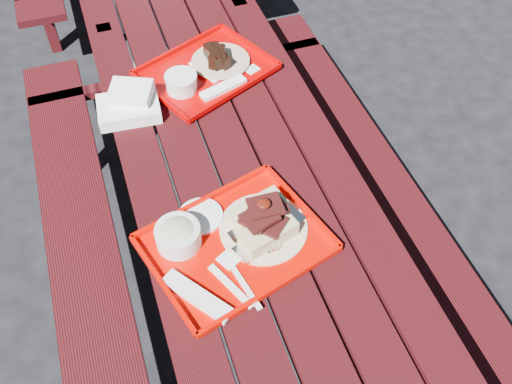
# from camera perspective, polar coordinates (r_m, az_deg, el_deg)

# --- Properties ---
(ground) EXTENTS (60.00, 60.00, 0.00)m
(ground) POSITION_cam_1_polar(r_m,az_deg,el_deg) (2.49, -1.13, -9.45)
(ground) COLOR black
(ground) RESTS_ON ground
(picnic_table_near) EXTENTS (1.41, 2.40, 0.75)m
(picnic_table_near) POSITION_cam_1_polar(r_m,az_deg,el_deg) (2.03, -1.37, -1.55)
(picnic_table_near) COLOR #3D0B0E
(picnic_table_near) RESTS_ON ground
(near_tray) EXTENTS (0.59, 0.51, 0.16)m
(near_tray) POSITION_cam_1_polar(r_m,az_deg,el_deg) (1.68, -2.53, -4.24)
(near_tray) COLOR #CF0800
(near_tray) RESTS_ON picnic_table_near
(far_tray) EXTENTS (0.57, 0.52, 0.08)m
(far_tray) POSITION_cam_1_polar(r_m,az_deg,el_deg) (2.23, -5.02, 12.00)
(far_tray) COLOR #B30000
(far_tray) RESTS_ON picnic_table_near
(white_cloth) EXTENTS (0.23, 0.20, 0.09)m
(white_cloth) POSITION_cam_1_polar(r_m,az_deg,el_deg) (2.11, -12.55, 8.57)
(white_cloth) COLOR white
(white_cloth) RESTS_ON picnic_table_near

